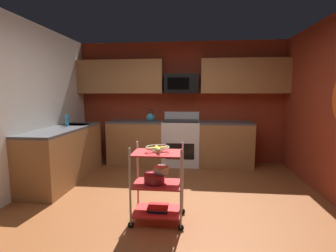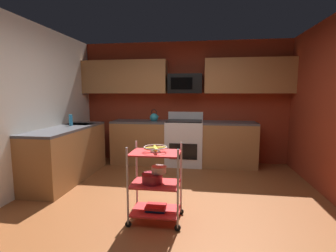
{
  "view_description": "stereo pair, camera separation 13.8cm",
  "coord_description": "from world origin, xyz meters",
  "px_view_note": "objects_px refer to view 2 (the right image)",
  "views": [
    {
      "loc": [
        0.3,
        -3.14,
        1.5
      ],
      "look_at": [
        -0.05,
        0.29,
        1.05
      ],
      "focal_mm": 26.94,
      "sensor_mm": 36.0,
      "label": 1
    },
    {
      "loc": [
        0.44,
        -3.13,
        1.5
      ],
      "look_at": [
        -0.05,
        0.29,
        1.05
      ],
      "focal_mm": 26.94,
      "sensor_mm": 36.0,
      "label": 2
    }
  ],
  "objects_px": {
    "microwave": "(185,84)",
    "book_stack": "(156,208)",
    "rolling_cart": "(156,184)",
    "kettle": "(154,117)",
    "dish_soap_bottle": "(71,120)",
    "mixing_bowl_small": "(159,169)",
    "mixing_bowl_large": "(152,178)",
    "fruit_bowl": "(155,148)",
    "oven_range": "(184,142)"
  },
  "relations": [
    {
      "from": "microwave",
      "to": "dish_soap_bottle",
      "type": "distance_m",
      "value": 2.37
    },
    {
      "from": "book_stack",
      "to": "dish_soap_bottle",
      "type": "relative_size",
      "value": 1.18
    },
    {
      "from": "rolling_cart",
      "to": "dish_soap_bottle",
      "type": "xyz_separation_m",
      "value": [
        -1.84,
        1.46,
        0.57
      ]
    },
    {
      "from": "oven_range",
      "to": "mixing_bowl_small",
      "type": "xyz_separation_m",
      "value": [
        -0.11,
        -2.43,
        0.14
      ]
    },
    {
      "from": "microwave",
      "to": "dish_soap_bottle",
      "type": "bearing_deg",
      "value": -150.91
    },
    {
      "from": "book_stack",
      "to": "dish_soap_bottle",
      "type": "bearing_deg",
      "value": 141.67
    },
    {
      "from": "mixing_bowl_small",
      "to": "mixing_bowl_large",
      "type": "bearing_deg",
      "value": -161.75
    },
    {
      "from": "microwave",
      "to": "fruit_bowl",
      "type": "relative_size",
      "value": 2.57
    },
    {
      "from": "fruit_bowl",
      "to": "mixing_bowl_small",
      "type": "relative_size",
      "value": 1.49
    },
    {
      "from": "fruit_bowl",
      "to": "mixing_bowl_small",
      "type": "bearing_deg",
      "value": 35.58
    },
    {
      "from": "mixing_bowl_small",
      "to": "kettle",
      "type": "height_order",
      "value": "kettle"
    },
    {
      "from": "rolling_cart",
      "to": "mixing_bowl_small",
      "type": "relative_size",
      "value": 5.03
    },
    {
      "from": "mixing_bowl_large",
      "to": "kettle",
      "type": "relative_size",
      "value": 0.95
    },
    {
      "from": "microwave",
      "to": "oven_range",
      "type": "bearing_deg",
      "value": -89.74
    },
    {
      "from": "rolling_cart",
      "to": "kettle",
      "type": "distance_m",
      "value": 2.56
    },
    {
      "from": "mixing_bowl_small",
      "to": "book_stack",
      "type": "bearing_deg",
      "value": -144.42
    },
    {
      "from": "fruit_bowl",
      "to": "mixing_bowl_large",
      "type": "xyz_separation_m",
      "value": [
        -0.04,
        0.0,
        -0.36
      ]
    },
    {
      "from": "fruit_bowl",
      "to": "dish_soap_bottle",
      "type": "xyz_separation_m",
      "value": [
        -1.84,
        1.46,
        0.14
      ]
    },
    {
      "from": "oven_range",
      "to": "dish_soap_bottle",
      "type": "xyz_separation_m",
      "value": [
        -1.98,
        -1.0,
        0.54
      ]
    },
    {
      "from": "microwave",
      "to": "rolling_cart",
      "type": "bearing_deg",
      "value": -93.18
    },
    {
      "from": "oven_range",
      "to": "kettle",
      "type": "distance_m",
      "value": 0.83
    },
    {
      "from": "kettle",
      "to": "dish_soap_bottle",
      "type": "relative_size",
      "value": 1.32
    },
    {
      "from": "oven_range",
      "to": "book_stack",
      "type": "height_order",
      "value": "oven_range"
    },
    {
      "from": "oven_range",
      "to": "mixing_bowl_large",
      "type": "xyz_separation_m",
      "value": [
        -0.18,
        -2.45,
        0.04
      ]
    },
    {
      "from": "microwave",
      "to": "mixing_bowl_small",
      "type": "distance_m",
      "value": 2.76
    },
    {
      "from": "mixing_bowl_large",
      "to": "mixing_bowl_small",
      "type": "bearing_deg",
      "value": 18.25
    },
    {
      "from": "microwave",
      "to": "fruit_bowl",
      "type": "height_order",
      "value": "microwave"
    },
    {
      "from": "rolling_cart",
      "to": "fruit_bowl",
      "type": "height_order",
      "value": "rolling_cart"
    },
    {
      "from": "microwave",
      "to": "dish_soap_bottle",
      "type": "height_order",
      "value": "microwave"
    },
    {
      "from": "kettle",
      "to": "dish_soap_bottle",
      "type": "xyz_separation_m",
      "value": [
        -1.34,
        -1.0,
        0.02
      ]
    },
    {
      "from": "book_stack",
      "to": "mixing_bowl_large",
      "type": "bearing_deg",
      "value": 180.0
    },
    {
      "from": "mixing_bowl_large",
      "to": "book_stack",
      "type": "bearing_deg",
      "value": -0.0
    },
    {
      "from": "book_stack",
      "to": "dish_soap_bottle",
      "type": "xyz_separation_m",
      "value": [
        -1.84,
        1.46,
        0.86
      ]
    },
    {
      "from": "rolling_cart",
      "to": "mixing_bowl_small",
      "type": "bearing_deg",
      "value": 35.58
    },
    {
      "from": "rolling_cart",
      "to": "fruit_bowl",
      "type": "xyz_separation_m",
      "value": [
        0.0,
        0.0,
        0.42
      ]
    },
    {
      "from": "mixing_bowl_small",
      "to": "book_stack",
      "type": "distance_m",
      "value": 0.46
    },
    {
      "from": "oven_range",
      "to": "fruit_bowl",
      "type": "height_order",
      "value": "oven_range"
    },
    {
      "from": "fruit_bowl",
      "to": "mixing_bowl_large",
      "type": "height_order",
      "value": "fruit_bowl"
    },
    {
      "from": "mixing_bowl_large",
      "to": "book_stack",
      "type": "relative_size",
      "value": 1.07
    },
    {
      "from": "oven_range",
      "to": "rolling_cart",
      "type": "xyz_separation_m",
      "value": [
        -0.14,
        -2.45,
        -0.02
      ]
    },
    {
      "from": "fruit_bowl",
      "to": "mixing_bowl_large",
      "type": "distance_m",
      "value": 0.36
    },
    {
      "from": "oven_range",
      "to": "kettle",
      "type": "height_order",
      "value": "kettle"
    },
    {
      "from": "microwave",
      "to": "book_stack",
      "type": "bearing_deg",
      "value": -93.18
    },
    {
      "from": "mixing_bowl_small",
      "to": "rolling_cart",
      "type": "bearing_deg",
      "value": -144.42
    },
    {
      "from": "kettle",
      "to": "rolling_cart",
      "type": "bearing_deg",
      "value": -78.36
    },
    {
      "from": "rolling_cart",
      "to": "fruit_bowl",
      "type": "distance_m",
      "value": 0.42
    },
    {
      "from": "book_stack",
      "to": "microwave",
      "type": "bearing_deg",
      "value": 86.82
    },
    {
      "from": "fruit_bowl",
      "to": "mixing_bowl_small",
      "type": "height_order",
      "value": "fruit_bowl"
    },
    {
      "from": "fruit_bowl",
      "to": "dish_soap_bottle",
      "type": "relative_size",
      "value": 1.36
    },
    {
      "from": "book_stack",
      "to": "fruit_bowl",
      "type": "bearing_deg",
      "value": 104.04
    }
  ]
}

